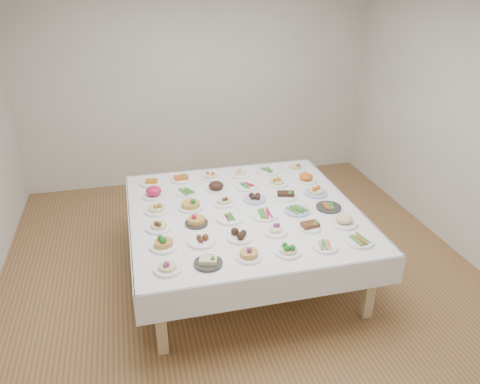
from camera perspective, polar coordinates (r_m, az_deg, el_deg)
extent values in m
plane|color=olive|center=(5.13, -0.05, -9.30)|extent=(5.00, 5.00, 0.00)
cube|color=silver|center=(6.83, -5.19, 12.62)|extent=(5.00, 0.02, 2.80)
cube|color=silver|center=(2.42, 14.70, -15.00)|extent=(5.00, 0.02, 2.80)
cube|color=silver|center=(5.59, 25.91, 7.12)|extent=(0.02, 5.00, 2.80)
cube|color=white|center=(4.69, 0.44, -2.53)|extent=(2.24, 2.24, 0.06)
cube|color=white|center=(5.72, -2.33, 1.69)|extent=(2.26, 0.02, 0.28)
cube|color=white|center=(3.85, 4.63, -11.71)|extent=(2.26, 0.02, 0.28)
cube|color=white|center=(5.11, 12.73, -2.12)|extent=(0.02, 2.26, 0.28)
cube|color=white|center=(4.64, -13.18, -5.24)|extent=(0.02, 2.26, 0.28)
cube|color=#D6BA89|center=(4.02, -9.68, -15.02)|extent=(0.09, 0.09, 0.69)
cube|color=#D6BA89|center=(4.47, 15.52, -10.89)|extent=(0.09, 0.09, 0.69)
cube|color=#D6BA89|center=(5.59, -11.40, -2.51)|extent=(0.09, 0.09, 0.69)
cube|color=#D6BA89|center=(5.92, 7.03, -0.46)|extent=(0.09, 0.09, 0.69)
cylinder|color=white|center=(3.84, -8.78, -9.30)|extent=(0.22, 0.22, 0.02)
cylinder|color=#2E2B29|center=(3.87, -3.89, -8.71)|extent=(0.23, 0.23, 0.02)
cylinder|color=white|center=(3.94, 1.10, -7.94)|extent=(0.22, 0.22, 0.02)
cylinder|color=white|center=(4.02, 5.86, -7.33)|extent=(0.22, 0.22, 0.02)
cylinder|color=white|center=(4.14, 10.30, -6.62)|extent=(0.22, 0.22, 0.02)
cylinder|color=white|center=(4.28, 14.35, -5.88)|extent=(0.24, 0.24, 0.02)
cylinder|color=white|center=(4.13, -9.26, -6.58)|extent=(0.24, 0.24, 0.02)
cylinder|color=white|center=(4.16, -4.68, -6.07)|extent=(0.24, 0.24, 0.02)
cylinder|color=white|center=(4.21, 0.01, -5.56)|extent=(0.24, 0.24, 0.02)
cylinder|color=white|center=(4.30, 4.32, -4.87)|extent=(0.22, 0.22, 0.02)
cylinder|color=white|center=(4.41, 8.51, -4.32)|extent=(0.22, 0.22, 0.02)
cylinder|color=white|center=(4.53, 12.52, -3.74)|extent=(0.25, 0.25, 0.02)
cylinder|color=white|center=(4.42, -9.82, -4.32)|extent=(0.24, 0.24, 0.02)
cylinder|color=#2E2B29|center=(4.45, -5.32, -3.83)|extent=(0.21, 0.21, 0.02)
cylinder|color=white|center=(4.50, -1.25, -3.31)|extent=(0.25, 0.25, 0.02)
cylinder|color=white|center=(4.57, 3.04, -2.89)|extent=(0.25, 0.25, 0.02)
cylinder|color=#4C66B2|center=(4.67, 6.94, -2.33)|extent=(0.24, 0.24, 0.02)
cylinder|color=#2E2B29|center=(4.79, 10.75, -1.87)|extent=(0.25, 0.25, 0.02)
cylinder|color=white|center=(4.72, -10.06, -2.24)|extent=(0.25, 0.25, 0.02)
cylinder|color=white|center=(4.73, -6.01, -1.89)|extent=(0.25, 0.25, 0.02)
cylinder|color=white|center=(4.80, -1.96, -1.35)|extent=(0.23, 0.23, 0.02)
cylinder|color=#4C66B2|center=(4.87, 1.80, -0.94)|extent=(0.23, 0.23, 0.02)
cylinder|color=white|center=(4.96, 5.59, -0.54)|extent=(0.25, 0.25, 0.02)
cylinder|color=#4C66B2|center=(5.06, 9.23, -0.18)|extent=(0.24, 0.24, 0.02)
cylinder|color=white|center=(5.02, -10.42, -0.50)|extent=(0.23, 0.23, 0.02)
cylinder|color=white|center=(5.04, -6.54, -0.14)|extent=(0.22, 0.22, 0.02)
cylinder|color=white|center=(5.08, -2.92, 0.26)|extent=(0.22, 0.22, 0.02)
cylinder|color=white|center=(5.15, 0.80, 0.65)|extent=(0.25, 0.25, 0.02)
cylinder|color=white|center=(5.24, 4.51, 1.02)|extent=(0.24, 0.24, 0.02)
cylinder|color=white|center=(5.35, 8.02, 1.39)|extent=(0.24, 0.24, 0.02)
cylinder|color=white|center=(5.32, -10.70, 1.04)|extent=(0.24, 0.24, 0.02)
cylinder|color=white|center=(5.35, -7.17, 1.45)|extent=(0.23, 0.23, 0.02)
cylinder|color=white|center=(5.38, -3.59, 1.76)|extent=(0.22, 0.22, 0.02)
cylinder|color=white|center=(5.45, 0.03, 2.14)|extent=(0.24, 0.24, 0.02)
cylinder|color=white|center=(5.54, 3.39, 2.49)|extent=(0.25, 0.25, 0.02)
cylinder|color=white|center=(5.64, 6.76, 2.79)|extent=(0.25, 0.25, 0.02)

